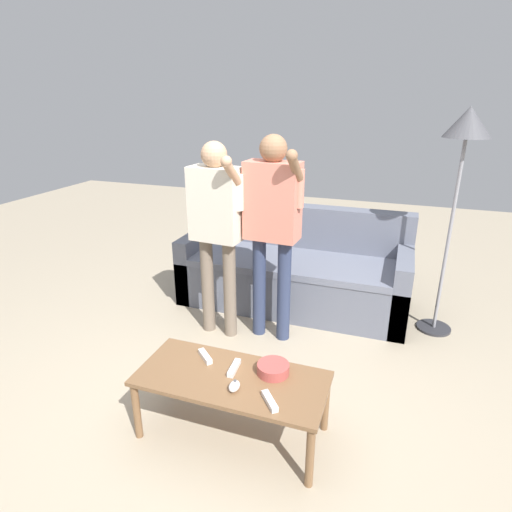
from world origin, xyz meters
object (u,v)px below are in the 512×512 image
at_px(coffee_table, 232,384).
at_px(player_left, 216,219).
at_px(player_center, 272,217).
at_px(snack_bowl, 273,369).
at_px(game_remote_wand_far, 270,401).
at_px(game_remote_nunchuk, 234,386).
at_px(game_remote_wand_spare, 234,368).
at_px(floor_lamp, 465,141).
at_px(couch, 295,271).
at_px(game_remote_wand_near, 205,356).

relative_size(coffee_table, player_left, 0.69).
bearing_deg(player_center, snack_bowl, -72.05).
xyz_separation_m(player_center, game_remote_wand_far, (0.39, -1.26, -0.61)).
xyz_separation_m(game_remote_nunchuk, player_center, (-0.17, 1.22, 0.60)).
height_order(coffee_table, game_remote_wand_spare, game_remote_wand_spare).
bearing_deg(floor_lamp, snack_bowl, -121.62).
distance_m(floor_lamp, game_remote_wand_far, 2.34).
bearing_deg(snack_bowl, coffee_table, -152.60).
bearing_deg(couch, coffee_table, -87.11).
bearing_deg(couch, game_remote_wand_far, -79.42).
bearing_deg(game_remote_nunchuk, game_remote_wand_spare, 112.47).
distance_m(player_center, player_left, 0.44).
bearing_deg(game_remote_wand_near, couch, 85.74).
xyz_separation_m(game_remote_wand_near, game_remote_wand_spare, (0.21, -0.05, -0.00)).
bearing_deg(player_center, couch, 87.98).
bearing_deg(game_remote_wand_near, player_center, 84.24).
bearing_deg(game_remote_wand_spare, game_remote_wand_far, -35.76).
bearing_deg(player_left, game_remote_nunchuk, -62.17).
bearing_deg(floor_lamp, game_remote_wand_near, -131.69).
bearing_deg(game_remote_wand_far, game_remote_wand_spare, 144.24).
relative_size(snack_bowl, game_remote_wand_spare, 1.19).
bearing_deg(game_remote_nunchuk, floor_lamp, 57.80).
bearing_deg(snack_bowl, game_remote_wand_spare, -167.80).
xyz_separation_m(snack_bowl, game_remote_wand_near, (-0.43, 0.00, -0.01)).
relative_size(snack_bowl, player_left, 0.12).
relative_size(couch, game_remote_wand_far, 14.68).
bearing_deg(coffee_table, player_left, 117.58).
bearing_deg(player_left, coffee_table, -62.42).
xyz_separation_m(player_left, game_remote_wand_spare, (0.53, -0.97, -0.58)).
height_order(player_left, game_remote_wand_spare, player_left).
bearing_deg(game_remote_wand_spare, player_left, 118.68).
bearing_deg(coffee_table, game_remote_wand_near, 152.64).
xyz_separation_m(game_remote_nunchuk, player_left, (-0.60, 1.14, 0.57)).
relative_size(player_center, game_remote_wand_far, 11.50).
bearing_deg(couch, player_left, -120.43).
bearing_deg(player_center, game_remote_wand_spare, -84.26).
relative_size(player_center, game_remote_wand_near, 12.38).
xyz_separation_m(couch, snack_bowl, (0.30, -1.69, 0.12)).
distance_m(coffee_table, game_remote_wand_spare, 0.09).
xyz_separation_m(game_remote_nunchuk, game_remote_wand_near, (-0.28, 0.21, -0.01)).
bearing_deg(floor_lamp, coffee_table, -125.06).
height_order(player_left, game_remote_wand_near, player_left).
distance_m(couch, game_remote_wand_far, 1.98).
bearing_deg(player_left, game_remote_wand_spare, -61.32).
bearing_deg(coffee_table, couch, 92.89).
bearing_deg(game_remote_wand_far, floor_lamp, 63.49).
relative_size(couch, coffee_table, 1.92).
height_order(player_center, player_left, player_center).
bearing_deg(couch, game_remote_wand_spare, -87.29).
xyz_separation_m(coffee_table, floor_lamp, (1.18, 1.68, 1.22)).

